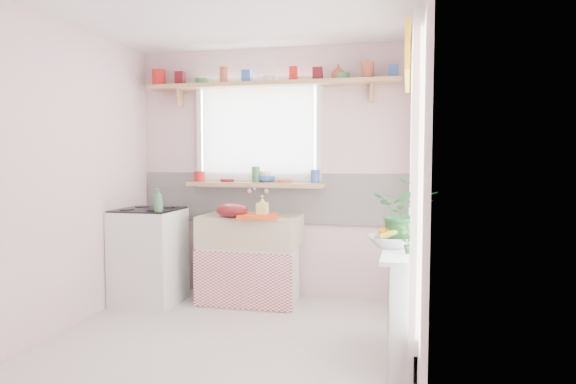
# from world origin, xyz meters

# --- Properties ---
(room) EXTENTS (3.20, 3.20, 3.20)m
(room) POSITION_xyz_m (0.66, 0.86, 1.37)
(room) COLOR beige
(room) RESTS_ON ground
(sink_unit) EXTENTS (0.95, 0.65, 1.11)m
(sink_unit) POSITION_xyz_m (-0.15, 1.29, 0.43)
(sink_unit) COLOR white
(sink_unit) RESTS_ON ground
(cooker) EXTENTS (0.58, 0.58, 0.93)m
(cooker) POSITION_xyz_m (-1.10, 1.05, 0.46)
(cooker) COLOR white
(cooker) RESTS_ON ground
(radiator_ledge) EXTENTS (0.22, 0.95, 0.78)m
(radiator_ledge) POSITION_xyz_m (1.30, 0.20, 0.40)
(radiator_ledge) COLOR white
(radiator_ledge) RESTS_ON ground
(windowsill) EXTENTS (1.40, 0.22, 0.04)m
(windowsill) POSITION_xyz_m (-0.15, 1.48, 1.14)
(windowsill) COLOR tan
(windowsill) RESTS_ON room
(pine_shelf) EXTENTS (2.52, 0.24, 0.04)m
(pine_shelf) POSITION_xyz_m (0.00, 1.47, 2.12)
(pine_shelf) COLOR tan
(pine_shelf) RESTS_ON room
(shelf_crockery) EXTENTS (2.47, 0.11, 0.12)m
(shelf_crockery) POSITION_xyz_m (-0.00, 1.47, 2.20)
(shelf_crockery) COLOR red
(shelf_crockery) RESTS_ON pine_shelf
(sill_crockery) EXTENTS (1.35, 0.11, 0.12)m
(sill_crockery) POSITION_xyz_m (-0.15, 1.48, 1.22)
(sill_crockery) COLOR red
(sill_crockery) RESTS_ON windowsill
(dish_tray) EXTENTS (0.43, 0.37, 0.04)m
(dish_tray) POSITION_xyz_m (-0.02, 1.10, 0.87)
(dish_tray) COLOR #F14915
(dish_tray) RESTS_ON sink_unit
(colander) EXTENTS (0.40, 0.40, 0.14)m
(colander) POSITION_xyz_m (-0.27, 1.10, 0.92)
(colander) COLOR maroon
(colander) RESTS_ON sink_unit
(jade_plant) EXTENTS (0.53, 0.49, 0.50)m
(jade_plant) POSITION_xyz_m (1.32, 0.32, 1.03)
(jade_plant) COLOR #245B28
(jade_plant) RESTS_ON radiator_ledge
(fruit_bowl) EXTENTS (0.39, 0.39, 0.08)m
(fruit_bowl) POSITION_xyz_m (1.21, 0.27, 0.82)
(fruit_bowl) COLOR silver
(fruit_bowl) RESTS_ON radiator_ledge
(herb_pot) EXTENTS (0.11, 0.08, 0.20)m
(herb_pot) POSITION_xyz_m (1.33, 0.04, 0.88)
(herb_pot) COLOR #2F6127
(herb_pot) RESTS_ON radiator_ledge
(soap_bottle_sink) EXTENTS (0.10, 0.10, 0.21)m
(soap_bottle_sink) POSITION_xyz_m (0.03, 1.10, 0.96)
(soap_bottle_sink) COLOR #EDE769
(soap_bottle_sink) RESTS_ON sink_unit
(sill_cup) EXTENTS (0.16, 0.16, 0.11)m
(sill_cup) POSITION_xyz_m (-0.06, 1.54, 1.21)
(sill_cup) COLOR silver
(sill_cup) RESTS_ON windowsill
(sill_bowl) EXTENTS (0.28, 0.28, 0.07)m
(sill_bowl) POSITION_xyz_m (-0.06, 1.54, 1.19)
(sill_bowl) COLOR #376EB3
(sill_bowl) RESTS_ON windowsill
(shelf_vase) EXTENTS (0.15, 0.15, 0.14)m
(shelf_vase) POSITION_xyz_m (0.67, 1.47, 2.21)
(shelf_vase) COLOR #99452F
(shelf_vase) RESTS_ON pine_shelf
(cooker_bottle) EXTENTS (0.11, 0.11, 0.22)m
(cooker_bottle) POSITION_xyz_m (-0.88, 0.83, 1.02)
(cooker_bottle) COLOR #3E7C48
(cooker_bottle) RESTS_ON cooker
(fruit) EXTENTS (0.20, 0.14, 0.10)m
(fruit) POSITION_xyz_m (1.22, 0.27, 0.88)
(fruit) COLOR orange
(fruit) RESTS_ON fruit_bowl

